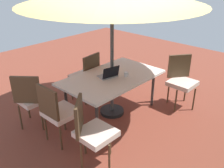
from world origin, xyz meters
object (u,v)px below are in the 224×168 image
chair_southeast (31,97)px  cup (126,74)px  chair_northwest (181,79)px  chair_south (86,74)px  chair_east (57,111)px  dining_table (112,79)px  laptop (109,75)px  chair_northeast (91,130)px

chair_southeast → cup: (-1.37, 0.86, 0.22)m
chair_northwest → chair_south: size_ratio=1.00×
chair_east → dining_table: bearing=-92.7°
cup → chair_northwest: bearing=148.7°
chair_northwest → laptop: (1.17, -0.77, 0.23)m
chair_east → chair_northwest: bearing=-110.6°
chair_east → chair_southeast: 0.66m
dining_table → laptop: (0.06, -0.02, 0.10)m
laptop → cup: laptop is taller
chair_southeast → cup: bearing=-161.9°
chair_south → chair_southeast: 1.24m
chair_east → laptop: chair_east is taller
dining_table → chair_east: size_ratio=1.81×
chair_northeast → chair_southeast: 1.38m
chair_south → chair_southeast: (1.23, 0.04, 0.00)m
chair_northeast → chair_southeast: (0.06, -1.38, 0.00)m
chair_southeast → cup: 1.63m
chair_southeast → laptop: (-1.14, 0.66, 0.23)m
chair_east → chair_northwest: (-2.27, 0.77, 0.00)m
chair_northeast → chair_south: same height
chair_south → laptop: size_ratio=2.68×
chair_northeast → chair_south: bearing=8.7°
chair_northwest → chair_southeast: 2.72m
chair_south → chair_northwest: bearing=119.7°
chair_northwest → chair_south: bearing=162.8°
dining_table → chair_northeast: chair_northeast is taller
dining_table → chair_northeast: size_ratio=1.81×
dining_table → chair_south: chair_south is taller
dining_table → chair_south: 0.73m
chair_south → laptop: (0.09, 0.70, 0.23)m
chair_northwest → chair_south: (1.08, -1.47, 0.00)m
chair_northeast → chair_northwest: bearing=-42.9°
chair_northeast → cup: 1.43m
chair_south → laptop: 0.74m
dining_table → chair_northeast: bearing=31.3°
chair_northwest → laptop: bearing=-176.8°
dining_table → chair_south: (-0.03, -0.72, -0.13)m
chair_northeast → chair_east: bearing=49.6°
chair_east → chair_southeast: size_ratio=1.00×
chair_northeast → chair_southeast: bearing=50.8°
laptop → cup: (-0.23, 0.20, -0.01)m
chair_northeast → chair_northwest: (-2.26, 0.05, 0.00)m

